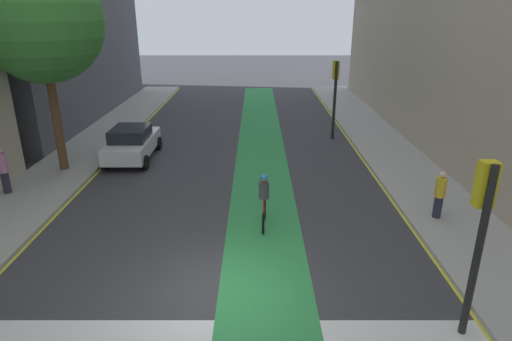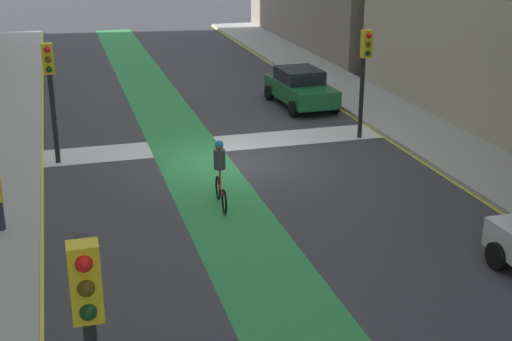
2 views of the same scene
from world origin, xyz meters
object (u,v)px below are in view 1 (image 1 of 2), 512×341
(street_tree_near, at_px, (43,21))
(pedestrian_sidewalk_left_a, at_px, (6,169))
(traffic_signal_near_right, at_px, (484,218))
(cyclist_in_lane, at_px, (266,199))
(pedestrian_sidewalk_right_a, at_px, (442,195))
(car_white_left_far, at_px, (134,143))
(traffic_signal_far_right, at_px, (337,85))

(street_tree_near, bearing_deg, pedestrian_sidewalk_left_a, -111.54)
(street_tree_near, bearing_deg, traffic_signal_near_right, -37.57)
(cyclist_in_lane, bearing_deg, traffic_signal_near_right, -48.49)
(pedestrian_sidewalk_right_a, bearing_deg, car_white_left_far, 151.51)
(traffic_signal_far_right, bearing_deg, pedestrian_sidewalk_left_a, -149.76)
(traffic_signal_near_right, distance_m, cyclist_in_lane, 6.69)
(car_white_left_far, xyz_separation_m, pedestrian_sidewalk_right_a, (11.84, -6.43, 0.17))
(traffic_signal_near_right, distance_m, traffic_signal_far_right, 15.20)
(traffic_signal_far_right, distance_m, car_white_left_far, 10.83)
(traffic_signal_far_right, height_order, cyclist_in_lane, traffic_signal_far_right)
(traffic_signal_near_right, relative_size, traffic_signal_far_right, 0.94)
(cyclist_in_lane, bearing_deg, car_white_left_far, 131.67)
(pedestrian_sidewalk_right_a, relative_size, street_tree_near, 0.19)
(traffic_signal_near_right, relative_size, car_white_left_far, 0.93)
(car_white_left_far, distance_m, pedestrian_sidewalk_right_a, 13.47)
(traffic_signal_far_right, bearing_deg, traffic_signal_near_right, -88.74)
(traffic_signal_far_right, height_order, pedestrian_sidewalk_right_a, traffic_signal_far_right)
(traffic_signal_near_right, height_order, traffic_signal_far_right, traffic_signal_far_right)
(pedestrian_sidewalk_right_a, distance_m, pedestrian_sidewalk_left_a, 15.56)
(pedestrian_sidewalk_left_a, bearing_deg, pedestrian_sidewalk_right_a, -7.58)
(traffic_signal_near_right, bearing_deg, cyclist_in_lane, 131.51)
(car_white_left_far, bearing_deg, street_tree_near, -145.76)
(car_white_left_far, relative_size, pedestrian_sidewalk_right_a, 2.60)
(street_tree_near, bearing_deg, traffic_signal_far_right, 22.83)
(car_white_left_far, xyz_separation_m, cyclist_in_lane, (6.07, -6.81, 0.17))
(traffic_signal_near_right, bearing_deg, car_white_left_far, 131.60)
(cyclist_in_lane, height_order, pedestrian_sidewalk_left_a, pedestrian_sidewalk_left_a)
(pedestrian_sidewalk_right_a, xyz_separation_m, pedestrian_sidewalk_left_a, (-15.43, 2.05, 0.10))
(cyclist_in_lane, relative_size, pedestrian_sidewalk_left_a, 1.03)
(traffic_signal_near_right, height_order, cyclist_in_lane, traffic_signal_near_right)
(traffic_signal_far_right, xyz_separation_m, pedestrian_sidewalk_left_a, (-13.59, -7.92, -1.86))
(car_white_left_far, bearing_deg, pedestrian_sidewalk_right_a, -28.49)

